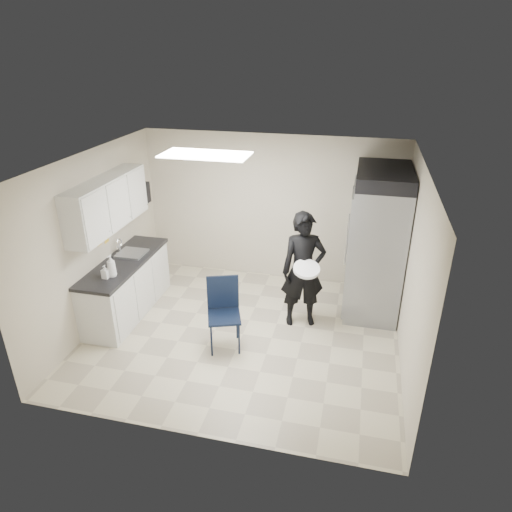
% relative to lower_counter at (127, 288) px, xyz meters
% --- Properties ---
extents(floor, '(4.50, 4.50, 0.00)m').
position_rel_lower_counter_xyz_m(floor, '(1.95, -0.20, -0.43)').
color(floor, '#BCB294').
rests_on(floor, ground).
extents(ceiling, '(4.50, 4.50, 0.00)m').
position_rel_lower_counter_xyz_m(ceiling, '(1.95, -0.20, 2.17)').
color(ceiling, silver).
rests_on(ceiling, back_wall).
extents(back_wall, '(4.50, 0.00, 4.50)m').
position_rel_lower_counter_xyz_m(back_wall, '(1.95, 1.80, 0.87)').
color(back_wall, '#BEB39C').
rests_on(back_wall, floor).
extents(left_wall, '(0.00, 4.00, 4.00)m').
position_rel_lower_counter_xyz_m(left_wall, '(-0.30, -0.20, 0.87)').
color(left_wall, '#BEB39C').
rests_on(left_wall, floor).
extents(right_wall, '(0.00, 4.00, 4.00)m').
position_rel_lower_counter_xyz_m(right_wall, '(4.20, -0.20, 0.87)').
color(right_wall, '#BEB39C').
rests_on(right_wall, floor).
extents(ceiling_panel, '(1.20, 0.60, 0.02)m').
position_rel_lower_counter_xyz_m(ceiling_panel, '(1.35, 0.20, 2.14)').
color(ceiling_panel, white).
rests_on(ceiling_panel, ceiling).
extents(lower_counter, '(0.60, 1.90, 0.86)m').
position_rel_lower_counter_xyz_m(lower_counter, '(0.00, 0.00, 0.00)').
color(lower_counter, silver).
rests_on(lower_counter, floor).
extents(countertop, '(0.64, 1.95, 0.05)m').
position_rel_lower_counter_xyz_m(countertop, '(0.00, 0.00, 0.46)').
color(countertop, black).
rests_on(countertop, lower_counter).
extents(sink, '(0.42, 0.40, 0.14)m').
position_rel_lower_counter_xyz_m(sink, '(0.02, 0.25, 0.44)').
color(sink, gray).
rests_on(sink, countertop).
extents(faucet, '(0.02, 0.02, 0.24)m').
position_rel_lower_counter_xyz_m(faucet, '(-0.18, 0.25, 0.59)').
color(faucet, silver).
rests_on(faucet, countertop).
extents(upper_cabinets, '(0.35, 1.80, 0.75)m').
position_rel_lower_counter_xyz_m(upper_cabinets, '(-0.13, 0.00, 1.40)').
color(upper_cabinets, silver).
rests_on(upper_cabinets, left_wall).
extents(towel_dispenser, '(0.22, 0.30, 0.35)m').
position_rel_lower_counter_xyz_m(towel_dispenser, '(-0.19, 1.15, 1.19)').
color(towel_dispenser, black).
rests_on(towel_dispenser, left_wall).
extents(notice_sticker_left, '(0.00, 0.12, 0.07)m').
position_rel_lower_counter_xyz_m(notice_sticker_left, '(-0.29, -0.10, 0.79)').
color(notice_sticker_left, yellow).
rests_on(notice_sticker_left, left_wall).
extents(notice_sticker_right, '(0.00, 0.12, 0.07)m').
position_rel_lower_counter_xyz_m(notice_sticker_right, '(-0.29, 0.10, 0.75)').
color(notice_sticker_right, yellow).
rests_on(notice_sticker_right, left_wall).
extents(commercial_fridge, '(0.80, 1.35, 2.10)m').
position_rel_lower_counter_xyz_m(commercial_fridge, '(3.78, 1.07, 0.62)').
color(commercial_fridge, gray).
rests_on(commercial_fridge, floor).
extents(fridge_compressor, '(0.80, 1.35, 0.20)m').
position_rel_lower_counter_xyz_m(fridge_compressor, '(3.78, 1.07, 1.77)').
color(fridge_compressor, black).
rests_on(fridge_compressor, commercial_fridge).
extents(folding_chair, '(0.57, 0.57, 1.00)m').
position_rel_lower_counter_xyz_m(folding_chair, '(1.78, -0.55, 0.07)').
color(folding_chair, black).
rests_on(folding_chair, floor).
extents(man_tuxedo, '(0.76, 0.61, 1.79)m').
position_rel_lower_counter_xyz_m(man_tuxedo, '(2.74, 0.34, 0.47)').
color(man_tuxedo, black).
rests_on(man_tuxedo, floor).
extents(bucket_lid, '(0.48, 0.48, 0.05)m').
position_rel_lower_counter_xyz_m(bucket_lid, '(2.82, 0.10, 0.62)').
color(bucket_lid, silver).
rests_on(bucket_lid, man_tuxedo).
extents(soap_bottle_a, '(0.13, 0.13, 0.33)m').
position_rel_lower_counter_xyz_m(soap_bottle_a, '(0.11, -0.50, 0.65)').
color(soap_bottle_a, white).
rests_on(soap_bottle_a, countertop).
extents(soap_bottle_b, '(0.09, 0.10, 0.20)m').
position_rel_lower_counter_xyz_m(soap_bottle_b, '(0.04, -0.57, 0.58)').
color(soap_bottle_b, silver).
rests_on(soap_bottle_b, countertop).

